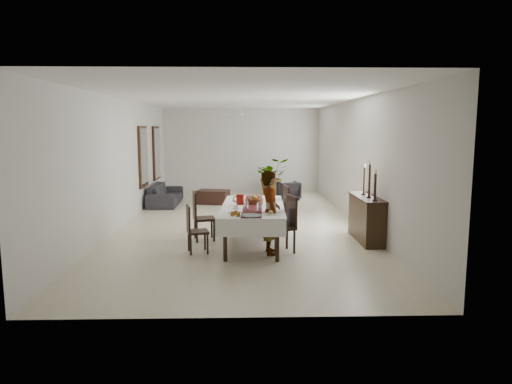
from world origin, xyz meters
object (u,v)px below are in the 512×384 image
object	(u,v)px
woman	(270,213)
sideboard_body	(366,219)
red_pitcher	(240,199)
dining_table_top	(253,208)
sofa	(166,194)

from	to	relation	value
woman	sideboard_body	bearing A→B (deg)	-70.29
red_pitcher	sideboard_body	xyz separation A→B (m)	(2.78, 0.12, -0.47)
dining_table_top	sideboard_body	distance (m)	2.54
red_pitcher	sofa	world-z (taller)	red_pitcher
sideboard_body	sofa	bearing A→B (deg)	136.49
woman	sofa	size ratio (longest dim) A/B	0.74
woman	dining_table_top	bearing A→B (deg)	19.83
dining_table_top	woman	bearing A→B (deg)	-62.71
dining_table_top	sideboard_body	world-z (taller)	sideboard_body
woman	sideboard_body	world-z (taller)	woman
red_pitcher	sofa	bearing A→B (deg)	115.85
red_pitcher	sideboard_body	size ratio (longest dim) A/B	0.14
red_pitcher	sideboard_body	bearing A→B (deg)	2.38
sofa	dining_table_top	bearing A→B (deg)	-153.07
red_pitcher	dining_table_top	bearing A→B (deg)	-33.39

